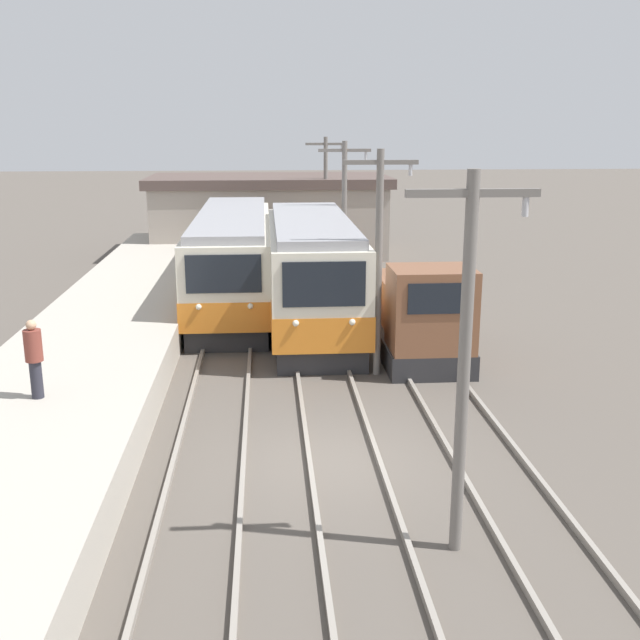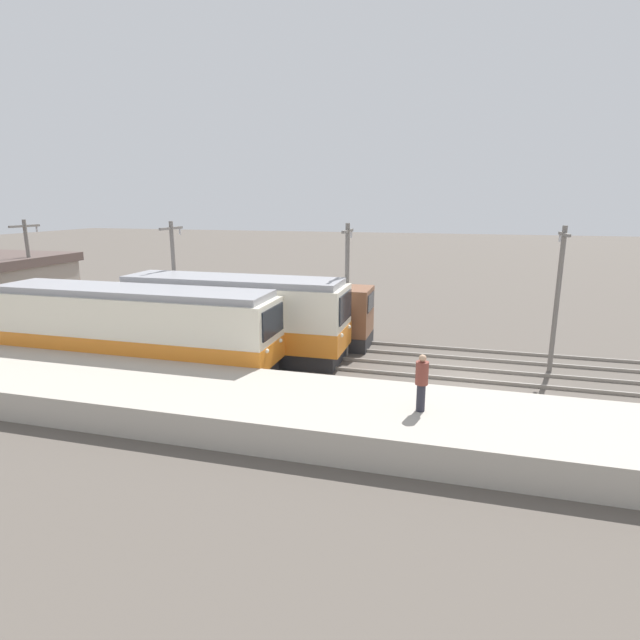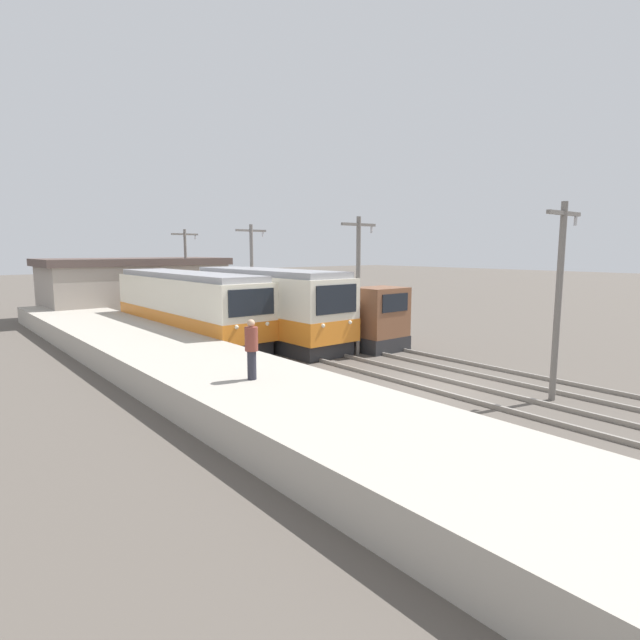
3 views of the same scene
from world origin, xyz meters
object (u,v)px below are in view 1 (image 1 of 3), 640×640
(shunting_locomotive, at_px, (418,317))
(catenary_mast_mid, at_px, (379,254))
(person_on_platform, at_px, (34,356))
(catenary_mast_distant, at_px, (326,194))
(catenary_mast_near, at_px, (465,352))
(commuter_train_left, at_px, (233,263))
(commuter_train_center, at_px, (312,278))
(catenary_mast_far, at_px, (344,215))

(shunting_locomotive, distance_m, catenary_mast_mid, 3.14)
(shunting_locomotive, height_order, person_on_platform, shunting_locomotive)
(catenary_mast_mid, height_order, catenary_mast_distant, same)
(catenary_mast_mid, bearing_deg, catenary_mast_near, -90.00)
(person_on_platform, bearing_deg, commuter_train_left, 73.17)
(catenary_mast_near, bearing_deg, catenary_mast_mid, 90.00)
(commuter_train_left, xyz_separation_m, commuter_train_center, (2.80, -3.39, 0.08))
(catenary_mast_mid, bearing_deg, person_on_platform, -153.55)
(catenary_mast_mid, relative_size, person_on_platform, 3.53)
(catenary_mast_near, height_order, person_on_platform, catenary_mast_near)
(commuter_train_left, distance_m, shunting_locomotive, 8.92)
(commuter_train_center, height_order, catenary_mast_near, catenary_mast_near)
(commuter_train_center, bearing_deg, catenary_mast_mid, -73.35)
(catenary_mast_near, xyz_separation_m, catenary_mast_mid, (0.00, 8.95, 0.00))
(catenary_mast_far, xyz_separation_m, catenary_mast_distant, (0.00, 8.95, 0.00))
(catenary_mast_mid, bearing_deg, commuter_train_center, 106.65)
(catenary_mast_far, distance_m, person_on_platform, 15.34)
(catenary_mast_mid, bearing_deg, commuter_train_left, 117.07)
(catenary_mast_near, bearing_deg, commuter_train_center, 96.15)
(catenary_mast_distant, relative_size, person_on_platform, 3.53)
(commuter_train_center, relative_size, catenary_mast_far, 1.73)
(catenary_mast_near, distance_m, catenary_mast_mid, 8.95)
(shunting_locomotive, distance_m, catenary_mast_near, 10.95)
(catenary_mast_far, bearing_deg, person_on_platform, -121.92)
(commuter_train_center, bearing_deg, catenary_mast_near, -83.85)
(commuter_train_left, bearing_deg, catenary_mast_distant, 65.52)
(commuter_train_left, xyz_separation_m, catenary_mast_far, (4.31, 0.52, 1.74))
(commuter_train_center, distance_m, catenary_mast_far, 4.50)
(commuter_train_left, bearing_deg, shunting_locomotive, -49.35)
(catenary_mast_distant, bearing_deg, shunting_locomotive, -84.75)
(commuter_train_left, distance_m, catenary_mast_far, 4.67)
(shunting_locomotive, distance_m, catenary_mast_far, 7.74)
(commuter_train_left, height_order, catenary_mast_near, catenary_mast_near)
(commuter_train_center, height_order, catenary_mast_distant, catenary_mast_distant)
(commuter_train_center, height_order, catenary_mast_far, catenary_mast_far)
(catenary_mast_distant, bearing_deg, person_on_platform, -110.23)
(catenary_mast_distant, bearing_deg, catenary_mast_far, -90.00)
(person_on_platform, bearing_deg, shunting_locomotive, 30.76)
(catenary_mast_near, bearing_deg, person_on_platform, 148.59)
(shunting_locomotive, relative_size, person_on_platform, 3.29)
(catenary_mast_distant, bearing_deg, catenary_mast_mid, -90.00)
(commuter_train_center, bearing_deg, person_on_platform, -125.92)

